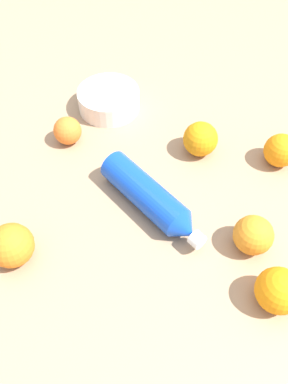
# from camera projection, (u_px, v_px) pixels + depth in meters

# --- Properties ---
(ground_plane) EXTENTS (2.40, 2.40, 0.00)m
(ground_plane) POSITION_uv_depth(u_px,v_px,m) (166.00, 207.00, 0.80)
(ground_plane) COLOR #9E7F60
(water_bottle) EXTENTS (0.18, 0.25, 0.07)m
(water_bottle) POSITION_uv_depth(u_px,v_px,m) (151.00, 198.00, 0.78)
(water_bottle) COLOR blue
(water_bottle) RESTS_ON ground_plane
(orange_0) EXTENTS (0.06, 0.06, 0.06)m
(orange_0) POSITION_uv_depth(u_px,v_px,m) (68.00, 131.00, 0.90)
(orange_0) COLOR orange
(orange_0) RESTS_ON ground_plane
(orange_1) EXTENTS (0.07, 0.07, 0.07)m
(orange_1) POSITION_uv_depth(u_px,v_px,m) (281.00, 150.00, 0.85)
(orange_1) COLOR orange
(orange_1) RESTS_ON ground_plane
(orange_2) EXTENTS (0.08, 0.08, 0.08)m
(orange_2) POSITION_uv_depth(u_px,v_px,m) (253.00, 235.00, 0.72)
(orange_2) COLOR orange
(orange_2) RESTS_ON ground_plane
(orange_3) EXTENTS (0.08, 0.08, 0.08)m
(orange_3) POSITION_uv_depth(u_px,v_px,m) (11.00, 245.00, 0.70)
(orange_3) COLOR orange
(orange_3) RESTS_ON ground_plane
(orange_4) EXTENTS (0.08, 0.08, 0.08)m
(orange_4) POSITION_uv_depth(u_px,v_px,m) (279.00, 291.00, 0.65)
(orange_4) COLOR orange
(orange_4) RESTS_ON ground_plane
(orange_5) EXTENTS (0.08, 0.08, 0.08)m
(orange_5) POSITION_uv_depth(u_px,v_px,m) (200.00, 139.00, 0.87)
(orange_5) COLOR orange
(orange_5) RESTS_ON ground_plane
(ceramic_bowl) EXTENTS (0.15, 0.15, 0.05)m
(ceramic_bowl) POSITION_uv_depth(u_px,v_px,m) (109.00, 100.00, 0.97)
(ceramic_bowl) COLOR white
(ceramic_bowl) RESTS_ON ground_plane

